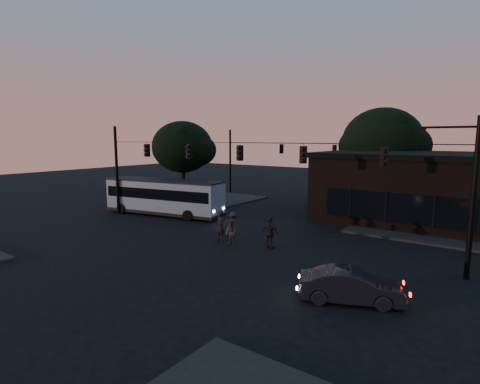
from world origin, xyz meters
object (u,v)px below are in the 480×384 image
Objects in this scene: car at (351,286)px; pedestrian_d at (233,224)px; bus at (164,195)px; pedestrian_b at (231,233)px; pedestrian_c at (270,233)px; pedestrian_a at (220,226)px; building at (425,188)px.

car is 2.45× the size of pedestrian_d.
bus reaches higher than pedestrian_b.
pedestrian_d is at bearing -12.40° from pedestrian_c.
car is at bearing -15.04° from pedestrian_a.
bus is at bearing -11.06° from pedestrian_c.
building is at bearing -110.82° from pedestrian_c.
building is at bearing 74.32° from pedestrian_b.
car is at bearing -7.49° from pedestrian_b.
car is at bearing 149.12° from pedestrian_c.
pedestrian_d is at bearing 38.20° from car.
pedestrian_b reaches higher than car.
building is 8.00× the size of pedestrian_a.
pedestrian_c is at bearing 12.95° from pedestrian_a.
bus is 5.70× the size of pedestrian_a.
pedestrian_a is at bearing 9.30° from pedestrian_c.
pedestrian_a is (-9.88, 4.02, 0.29)m from car.
car is 11.23m from pedestrian_d.
pedestrian_c reaches higher than pedestrian_d.
pedestrian_c is (-6.41, 4.37, 0.29)m from car.
building is 15.52m from pedestrian_d.
building reaches higher than car.
pedestrian_a reaches higher than pedestrian_c.
pedestrian_d is (-1.18, 1.80, 0.04)m from pedestrian_b.
pedestrian_a is at bearing -124.80° from building.
building is 14.56m from pedestrian_c.
pedestrian_a is 1.28m from pedestrian_b.
pedestrian_a reaches higher than pedestrian_d.
bus is at bearing 165.43° from pedestrian_a.
pedestrian_a is at bearing 173.51° from pedestrian_b.
car is 2.55× the size of pedestrian_b.
building is 8.02× the size of pedestrian_c.
pedestrian_b is (10.24, -4.05, -0.90)m from bus.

